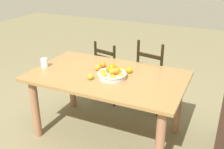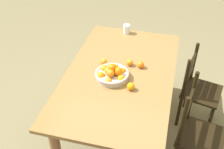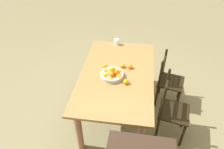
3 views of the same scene
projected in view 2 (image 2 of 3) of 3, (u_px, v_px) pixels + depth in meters
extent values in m
plane|color=#746C4C|center=(119.00, 127.00, 3.14)|extent=(12.00, 12.00, 0.00)
cube|color=olive|center=(120.00, 75.00, 2.67)|extent=(1.72, 1.03, 0.03)
cylinder|color=#946348|center=(103.00, 59.00, 3.55)|extent=(0.09, 0.09, 0.74)
cylinder|color=#946348|center=(164.00, 68.00, 3.39)|extent=(0.09, 0.09, 0.74)
cube|color=black|center=(201.00, 137.00, 2.46)|extent=(0.46, 0.46, 0.03)
cylinder|color=black|center=(217.00, 146.00, 2.67)|extent=(0.04, 0.04, 0.44)
cylinder|color=black|center=(183.00, 134.00, 2.78)|extent=(0.04, 0.04, 0.44)
cylinder|color=black|center=(183.00, 122.00, 2.22)|extent=(0.04, 0.04, 0.54)
cylinder|color=black|center=(192.00, 96.00, 2.46)|extent=(0.04, 0.04, 0.54)
cube|color=black|center=(186.00, 113.00, 2.37)|extent=(0.30, 0.08, 0.04)
cube|color=black|center=(189.00, 101.00, 2.28)|extent=(0.30, 0.08, 0.04)
cube|color=black|center=(202.00, 92.00, 2.95)|extent=(0.46, 0.46, 0.03)
cylinder|color=black|center=(209.00, 122.00, 2.92)|extent=(0.04, 0.04, 0.43)
cylinder|color=black|center=(215.00, 102.00, 3.15)|extent=(0.04, 0.04, 0.43)
cylinder|color=black|center=(179.00, 112.00, 3.04)|extent=(0.04, 0.04, 0.43)
cylinder|color=black|center=(187.00, 93.00, 3.27)|extent=(0.04, 0.04, 0.43)
cylinder|color=black|center=(186.00, 79.00, 2.75)|extent=(0.04, 0.04, 0.45)
cylinder|color=black|center=(194.00, 62.00, 2.98)|extent=(0.04, 0.04, 0.45)
cube|color=black|center=(189.00, 75.00, 2.90)|extent=(0.29, 0.09, 0.04)
cube|color=black|center=(190.00, 68.00, 2.85)|extent=(0.29, 0.09, 0.04)
cube|color=black|center=(192.00, 62.00, 2.80)|extent=(0.29, 0.09, 0.04)
cylinder|color=beige|center=(112.00, 76.00, 2.59)|extent=(0.31, 0.31, 0.05)
torus|color=beige|center=(112.00, 73.00, 2.57)|extent=(0.32, 0.32, 0.02)
sphere|color=orange|center=(108.00, 81.00, 2.50)|extent=(0.07, 0.07, 0.07)
sphere|color=orange|center=(121.00, 79.00, 2.52)|extent=(0.08, 0.08, 0.08)
sphere|color=orange|center=(123.00, 72.00, 2.61)|extent=(0.07, 0.07, 0.07)
sphere|color=orange|center=(114.00, 67.00, 2.66)|extent=(0.07, 0.07, 0.07)
sphere|color=orange|center=(104.00, 69.00, 2.63)|extent=(0.08, 0.08, 0.08)
sphere|color=orange|center=(101.00, 76.00, 2.55)|extent=(0.08, 0.08, 0.08)
sphere|color=orange|center=(112.00, 68.00, 2.53)|extent=(0.08, 0.08, 0.08)
sphere|color=orange|center=(110.00, 70.00, 2.54)|extent=(0.07, 0.07, 0.07)
sphere|color=orange|center=(110.00, 73.00, 2.51)|extent=(0.07, 0.07, 0.07)
sphere|color=orange|center=(112.00, 71.00, 2.55)|extent=(0.07, 0.07, 0.07)
sphere|color=orange|center=(108.00, 70.00, 2.54)|extent=(0.07, 0.07, 0.07)
sphere|color=orange|center=(115.00, 68.00, 2.58)|extent=(0.07, 0.07, 0.07)
sphere|color=orange|center=(118.00, 71.00, 2.53)|extent=(0.08, 0.08, 0.08)
sphere|color=orange|center=(111.00, 73.00, 2.50)|extent=(0.07, 0.07, 0.07)
sphere|color=orange|center=(141.00, 65.00, 2.71)|extent=(0.07, 0.07, 0.07)
sphere|color=orange|center=(104.00, 61.00, 2.76)|extent=(0.07, 0.07, 0.07)
sphere|color=orange|center=(131.00, 86.00, 2.45)|extent=(0.07, 0.07, 0.07)
sphere|color=orange|center=(130.00, 63.00, 2.74)|extent=(0.07, 0.07, 0.07)
cylinder|color=silver|center=(127.00, 29.00, 3.24)|extent=(0.08, 0.08, 0.10)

